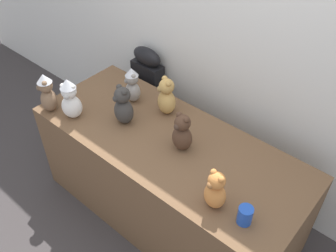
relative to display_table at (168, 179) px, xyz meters
name	(u,v)px	position (x,y,z in m)	size (l,w,h in m)	color
ground_plane	(147,232)	(0.00, -0.25, -0.39)	(10.00, 10.00, 0.00)	#3D3838
wall_back	(231,33)	(0.00, 0.64, 0.91)	(7.00, 0.08, 2.60)	white
display_table	(168,179)	(0.00, 0.00, 0.00)	(1.92, 0.79, 0.78)	brown
instrument_case	(149,98)	(-0.68, 0.52, 0.11)	(0.28, 0.13, 0.99)	black
teddy_bear_ginger	(215,191)	(0.53, -0.23, 0.51)	(0.15, 0.14, 0.26)	#D17F3D
teddy_bear_charcoal	(123,106)	(-0.35, -0.06, 0.53)	(0.18, 0.16, 0.29)	#383533
teddy_bear_snow	(70,99)	(-0.66, -0.25, 0.54)	(0.18, 0.18, 0.31)	white
teddy_bear_ash	(132,85)	(-0.48, 0.16, 0.53)	(0.16, 0.15, 0.28)	gray
teddy_bear_honey	(166,97)	(-0.20, 0.22, 0.52)	(0.19, 0.18, 0.29)	tan
teddy_bear_mocha	(47,93)	(-0.85, -0.31, 0.54)	(0.18, 0.17, 0.30)	#7F6047
teddy_bear_cocoa	(182,133)	(0.12, 0.00, 0.52)	(0.16, 0.14, 0.27)	#4C3323
party_cup_blue	(245,215)	(0.72, -0.22, 0.44)	(0.08, 0.08, 0.11)	blue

